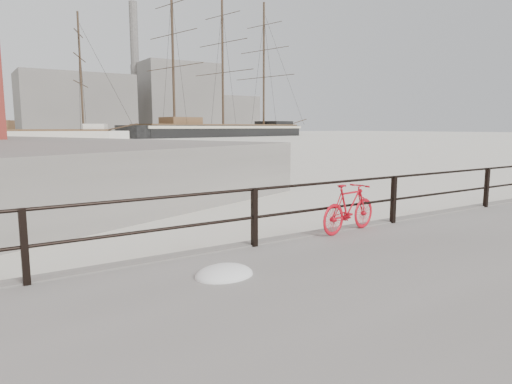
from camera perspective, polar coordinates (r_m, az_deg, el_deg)
ground at (r=13.10m, az=26.07°, el=-3.11°), size 400.00×400.00×0.00m
guardrail at (r=12.89m, az=26.87°, el=0.50°), size 28.00×0.10×1.00m
bicycle at (r=8.96m, az=11.58°, el=-1.95°), size 1.59×0.49×0.95m
barque_black at (r=112.93m, az=-4.10°, el=6.91°), size 66.45×33.99×35.67m
schooner_mid at (r=85.88m, az=-25.39°, el=5.78°), size 34.00×24.04×22.31m
industrial_west at (r=149.91m, az=-21.56°, el=10.11°), size 32.00×18.00×18.00m
industrial_mid at (r=165.58m, az=-9.82°, el=11.35°), size 26.00×20.00×24.00m
industrial_east at (r=180.15m, az=-3.61°, el=9.59°), size 20.00×16.00×14.00m
smokestack at (r=166.43m, az=-14.87°, el=14.64°), size 2.80×2.80×44.00m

